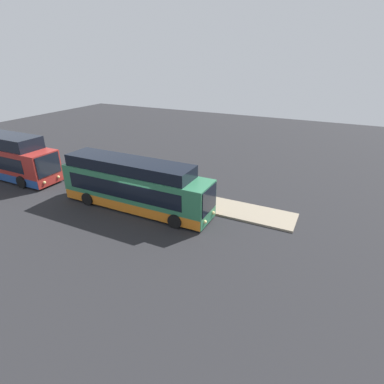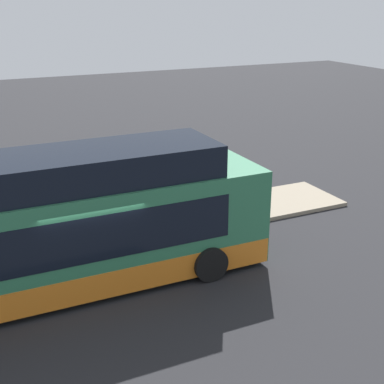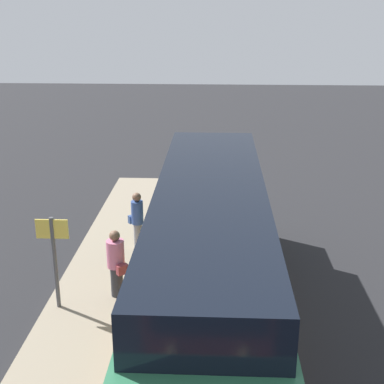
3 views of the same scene
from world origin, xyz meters
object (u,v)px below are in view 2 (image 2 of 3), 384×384
passenger_boarding (162,200)px  passenger_waiting (72,214)px  bus_lead (45,234)px  sign_post (41,185)px  suitcase (67,241)px

passenger_boarding → passenger_waiting: bearing=-129.9°
bus_lead → passenger_boarding: bus_lead is taller
bus_lead → passenger_boarding: (4.01, 2.22, -0.52)m
passenger_boarding → passenger_waiting: same height
passenger_waiting → sign_post: sign_post is taller
passenger_boarding → suitcase: bearing=-119.8°
bus_lead → passenger_waiting: size_ratio=6.52×
bus_lead → passenger_waiting: 2.68m
suitcase → bus_lead: bearing=-115.8°
passenger_waiting → sign_post: 1.57m
passenger_boarding → sign_post: size_ratio=0.76×
passenger_boarding → sign_post: bearing=-150.7°
passenger_waiting → suitcase: passenger_waiting is taller
bus_lead → passenger_boarding: 4.62m
passenger_waiting → sign_post: (-0.59, 1.34, 0.56)m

